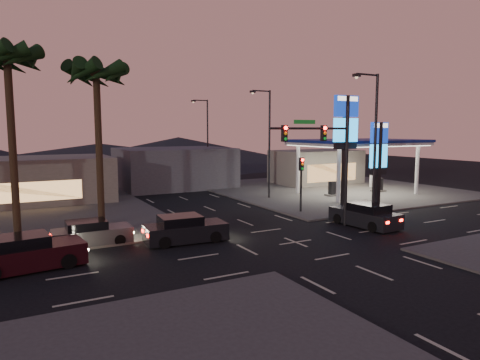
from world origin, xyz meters
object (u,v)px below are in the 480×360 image
traffic_signal_mast (326,148)px  car_lane_a_mid (26,254)px  gas_station (358,144)px  car_lane_b_front (91,234)px  pylon_sign_tall (346,130)px  suv_station (365,216)px  car_lane_a_front (184,230)px  pylon_sign_short (379,153)px

traffic_signal_mast → car_lane_a_mid: 18.07m
gas_station → car_lane_b_front: gas_station is taller
gas_station → car_lane_b_front: size_ratio=2.80×
pylon_sign_tall → suv_station: 7.42m
pylon_sign_tall → car_lane_a_mid: size_ratio=1.74×
car_lane_a_mid → suv_station: car_lane_a_mid is taller
traffic_signal_mast → car_lane_b_front: traffic_signal_mast is taller
gas_station → suv_station: gas_station is taller
gas_station → traffic_signal_mast: (-12.24, -10.01, 0.15)m
car_lane_a_front → car_lane_a_mid: size_ratio=0.94×
pylon_sign_short → car_lane_a_mid: bearing=-174.1°
gas_station → car_lane_b_front: 27.70m
pylon_sign_short → pylon_sign_tall: bearing=158.2°
pylon_sign_short → traffic_signal_mast: size_ratio=0.88×
gas_station → car_lane_a_mid: (-29.75, -10.08, -4.32)m
gas_station → car_lane_a_front: 23.74m
car_lane_a_front → traffic_signal_mast: bearing=-6.8°
gas_station → car_lane_b_front: bearing=-165.0°
car_lane_a_mid → traffic_signal_mast: bearing=0.2°
traffic_signal_mast → suv_station: 5.33m
car_lane_a_mid → suv_station: 20.27m
pylon_sign_tall → traffic_signal_mast: pylon_sign_tall is taller
suv_station → gas_station: bearing=48.8°
car_lane_a_front → car_lane_a_mid: (-8.18, -1.18, 0.04)m
gas_station → car_lane_a_mid: 31.71m
traffic_signal_mast → suv_station: size_ratio=1.64×
suv_station → traffic_signal_mast: bearing=162.9°
gas_station → pylon_sign_short: 9.02m
car_lane_b_front → pylon_sign_short: bearing=-1.2°
car_lane_a_mid → car_lane_b_front: size_ratio=1.19×
car_lane_a_front → gas_station: bearing=22.4°
suv_station → pylon_sign_short: bearing=36.8°
car_lane_b_front → suv_station: size_ratio=0.89×
gas_station → pylon_sign_short: (-5.00, -7.50, -0.42)m
traffic_signal_mast → car_lane_a_mid: (-17.51, -0.07, -4.47)m
pylon_sign_short → suv_station: size_ratio=1.43×
suv_station → car_lane_b_front: bearing=167.3°
traffic_signal_mast → car_lane_a_front: traffic_signal_mast is taller
pylon_sign_tall → traffic_signal_mast: 6.02m
car_lane_a_front → car_lane_b_front: bearing=159.2°
pylon_sign_tall → car_lane_a_front: (-14.07, -2.40, -5.67)m
pylon_sign_short → car_lane_b_front: pylon_sign_short is taller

